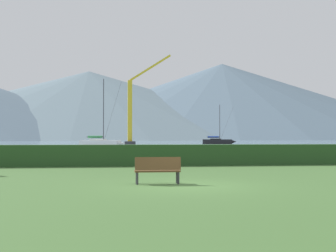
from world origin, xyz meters
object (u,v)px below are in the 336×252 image
(sailboat_slip_0, at_px, (218,141))
(park_bench_near_path, at_px, (158,169))
(dock_crane, at_px, (132,115))
(sailboat_slip_5, at_px, (101,143))

(sailboat_slip_0, relative_size, park_bench_near_path, 5.60)
(dock_crane, bearing_deg, sailboat_slip_5, -127.36)
(sailboat_slip_5, relative_size, dock_crane, 0.67)
(sailboat_slip_0, relative_size, sailboat_slip_5, 0.79)
(park_bench_near_path, height_order, dock_crane, dock_crane)
(park_bench_near_path, bearing_deg, sailboat_slip_0, 75.53)
(sailboat_slip_5, bearing_deg, dock_crane, 73.47)
(sailboat_slip_5, distance_m, park_bench_near_path, 62.19)
(park_bench_near_path, distance_m, dock_crane, 69.63)
(park_bench_near_path, relative_size, dock_crane, 0.09)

